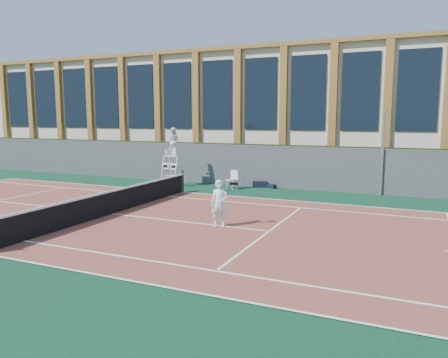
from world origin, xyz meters
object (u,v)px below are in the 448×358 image
at_px(umpire_chair, 173,143).
at_px(plastic_chair, 233,178).
at_px(steel_pole, 383,154).
at_px(tennis_player, 220,203).

distance_m(umpire_chair, plastic_chair, 3.80).
bearing_deg(steel_pole, plastic_chair, -170.55).
height_order(plastic_chair, tennis_player, tennis_player).
distance_m(steel_pole, tennis_player, 9.97).
relative_size(plastic_chair, tennis_player, 0.60).
height_order(steel_pole, plastic_chair, steel_pole).
bearing_deg(tennis_player, plastic_chair, 109.67).
relative_size(steel_pole, umpire_chair, 1.25).
bearing_deg(steel_pole, umpire_chair, -171.08).
bearing_deg(umpire_chair, plastic_chair, 7.77).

